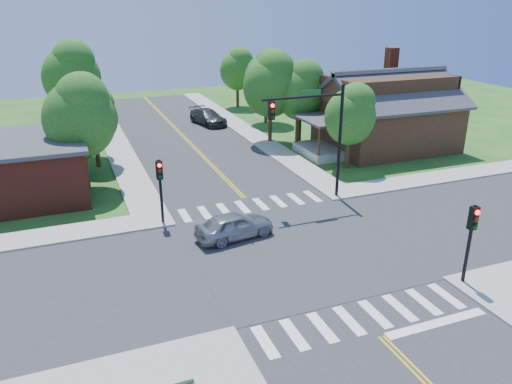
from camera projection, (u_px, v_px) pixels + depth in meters
name	position (u px, v px, depth m)	size (l,w,h in m)	color
ground	(295.00, 250.00, 25.30)	(100.00, 100.00, 0.00)	#26551A
road_ns	(295.00, 250.00, 25.29)	(10.00, 90.00, 0.04)	#2D2D30
road_ew	(295.00, 250.00, 25.29)	(90.00, 10.00, 0.04)	#2D2D30
intersection_patch	(295.00, 250.00, 25.30)	(10.20, 10.20, 0.06)	#2D2D30
sidewalk_ne	(379.00, 141.00, 44.38)	(40.00, 40.00, 0.14)	#9E9B93
crosswalk_north	(252.00, 205.00, 30.67)	(8.85, 2.00, 0.01)	white
crosswalk_south	(362.00, 317.00, 19.90)	(8.85, 2.00, 0.01)	white
centerline	(295.00, 249.00, 25.28)	(0.30, 90.00, 0.01)	gold
stop_bar	(436.00, 324.00, 19.55)	(4.60, 0.45, 0.09)	white
signal_mast_ne	(316.00, 126.00, 29.72)	(5.30, 0.42, 7.20)	black
signal_pole_se	(472.00, 230.00, 21.36)	(0.34, 0.42, 3.80)	black
signal_pole_nw	(160.00, 180.00, 27.28)	(0.34, 0.42, 3.80)	black
house_ne	(386.00, 109.00, 41.58)	(13.05, 8.80, 7.11)	#372213
building_nw	(0.00, 170.00, 31.25)	(10.40, 8.40, 3.73)	maroon
tree_e_a	(352.00, 113.00, 36.11)	(3.76, 3.57, 6.39)	#382314
tree_e_b	(302.00, 89.00, 42.42)	(4.29, 4.07, 7.28)	#382314
tree_e_c	(267.00, 75.00, 49.62)	(4.36, 4.14, 7.41)	#382314
tree_e_d	(238.00, 68.00, 57.28)	(4.02, 3.82, 6.84)	#382314
tree_w_a	(80.00, 114.00, 31.68)	(4.55, 4.32, 7.74)	#382314
tree_w_b	(82.00, 102.00, 38.42)	(4.00, 3.80, 6.80)	#382314
tree_w_c	(72.00, 73.00, 44.44)	(5.11, 4.86, 8.69)	#382314
tree_w_d	(68.00, 72.00, 52.87)	(4.20, 3.99, 7.14)	#382314
tree_house	(272.00, 82.00, 42.42)	(4.73, 4.49, 8.03)	#382314
tree_bldg	(94.00, 115.00, 36.47)	(3.59, 3.41, 6.10)	#382314
car_silver	(234.00, 226.00, 26.30)	(4.42, 2.32, 1.43)	#A3A6AA
car_dgrey	(208.00, 117.00, 50.28)	(3.19, 5.49, 1.50)	#303336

